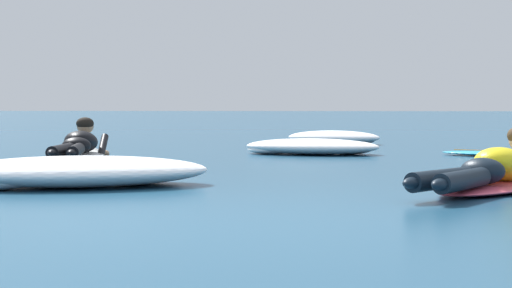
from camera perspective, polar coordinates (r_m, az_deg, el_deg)
name	(u,v)px	position (r m, az deg, el deg)	size (l,w,h in m)	color
ground_plane	(299,146)	(15.83, 2.37, -0.14)	(120.00, 120.00, 0.00)	navy
surfer_near	(496,173)	(8.09, 13.07, -1.58)	(1.56, 2.30, 0.54)	#E54C66
surfer_far	(79,148)	(12.51, -9.72, -0.20)	(0.81, 2.74, 0.53)	white
whitewater_mid_left	(334,138)	(16.68, 4.31, 0.34)	(1.79, 1.47, 0.22)	white
whitewater_mid_right	(312,147)	(13.46, 3.12, -0.16)	(2.01, 1.51, 0.21)	white
whitewater_back	(77,172)	(8.44, -9.86, -1.55)	(2.39, 1.77, 0.25)	white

